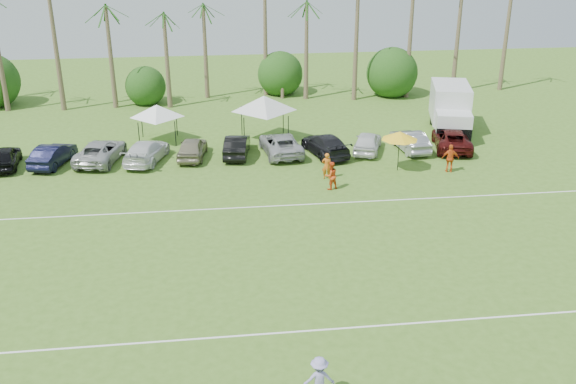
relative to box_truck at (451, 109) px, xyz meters
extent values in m
plane|color=#436B20|center=(-17.19, -26.05, -1.86)|extent=(120.00, 120.00, 0.00)
cube|color=white|center=(-17.19, -24.05, -1.86)|extent=(80.00, 0.10, 0.01)
cube|color=white|center=(-17.19, -12.05, -1.86)|extent=(80.00, 0.10, 0.01)
cone|color=brown|center=(-34.19, 11.95, 2.64)|extent=(0.44, 0.44, 9.00)
cone|color=brown|center=(-29.19, 11.95, 3.14)|extent=(0.44, 0.44, 10.00)
cone|color=brown|center=(-25.19, 11.95, 3.64)|extent=(0.44, 0.44, 11.00)
cone|color=brown|center=(-21.19, 11.95, 2.14)|extent=(0.44, 0.44, 8.00)
cone|color=brown|center=(-17.19, 11.95, 2.64)|extent=(0.44, 0.44, 9.00)
cone|color=brown|center=(-13.19, 11.95, 3.14)|extent=(0.44, 0.44, 10.00)
cone|color=brown|center=(-9.19, 11.95, 3.64)|extent=(0.44, 0.44, 11.00)
cone|color=brown|center=(-4.19, 11.95, 2.14)|extent=(0.44, 0.44, 8.00)
cone|color=brown|center=(0.81, 11.95, 2.64)|extent=(0.44, 0.44, 9.00)
cone|color=brown|center=(5.81, 11.95, 3.14)|extent=(0.44, 0.44, 10.00)
cone|color=brown|center=(9.81, 11.95, 3.64)|extent=(0.44, 0.44, 11.00)
cylinder|color=brown|center=(-23.19, 12.95, -1.16)|extent=(0.30, 0.30, 1.40)
sphere|color=#194212|center=(-23.19, 12.95, -0.06)|extent=(4.00, 4.00, 4.00)
cylinder|color=brown|center=(-11.19, 12.95, -1.16)|extent=(0.30, 0.30, 1.40)
sphere|color=#194212|center=(-11.19, 12.95, -0.06)|extent=(4.00, 4.00, 4.00)
cylinder|color=brown|center=(-1.19, 12.95, -1.16)|extent=(0.30, 0.30, 1.40)
sphere|color=#194212|center=(-1.19, 12.95, -0.06)|extent=(4.00, 4.00, 4.00)
imported|color=#CA6016|center=(-10.80, -8.25, -1.03)|extent=(0.67, 0.51, 1.66)
imported|color=#E54E19|center=(-10.86, -9.96, -1.02)|extent=(1.00, 0.90, 1.69)
imported|color=#D85218|center=(-2.89, -8.06, -0.96)|extent=(1.12, 0.65, 1.80)
cube|color=silver|center=(0.22, 0.82, 0.30)|extent=(3.80, 5.37, 2.64)
cube|color=silver|center=(-0.65, -2.44, -0.75)|extent=(2.84, 2.46, 2.22)
cube|color=black|center=(-0.86, -3.21, -1.07)|extent=(2.43, 0.93, 1.06)
cube|color=#E5590C|center=(1.50, 0.48, -0.17)|extent=(0.46, 1.64, 0.95)
cylinder|color=black|center=(-1.62, -1.97, -1.39)|extent=(0.55, 1.00, 0.95)
cylinder|color=black|center=(0.42, -2.51, -1.39)|extent=(0.55, 1.00, 0.95)
cylinder|color=black|center=(-0.48, 2.31, -1.39)|extent=(0.55, 1.00, 0.95)
cylinder|color=black|center=(1.56, 1.77, -1.39)|extent=(0.55, 1.00, 0.95)
cylinder|color=black|center=(-22.73, -0.71, -0.96)|extent=(0.06, 0.06, 1.81)
cylinder|color=black|center=(-20.22, -0.71, -0.96)|extent=(0.06, 0.06, 1.81)
cylinder|color=black|center=(-22.73, 1.80, -0.96)|extent=(0.06, 0.06, 1.81)
cylinder|color=black|center=(-20.22, 1.80, -0.96)|extent=(0.06, 0.06, 1.81)
pyramid|color=white|center=(-21.47, 0.55, 0.85)|extent=(3.90, 3.90, 0.90)
cylinder|color=black|center=(-15.44, -1.69, -0.76)|extent=(0.06, 0.06, 2.20)
cylinder|color=black|center=(-12.35, -1.69, -0.76)|extent=(0.06, 0.06, 2.20)
cylinder|color=black|center=(-15.44, 1.41, -0.76)|extent=(0.06, 0.06, 2.20)
cylinder|color=black|center=(-12.35, 1.41, -0.76)|extent=(0.06, 0.06, 2.20)
pyramid|color=silver|center=(-13.89, -0.14, 1.43)|extent=(4.75, 4.75, 1.10)
cylinder|color=black|center=(-6.06, -7.38, -0.71)|extent=(0.05, 0.05, 2.31)
cone|color=yellow|center=(-6.06, -7.38, 0.45)|extent=(2.31, 2.31, 0.53)
imported|color=#9990CC|center=(-14.60, -27.87, -1.06)|extent=(1.04, 0.61, 1.60)
imported|color=black|center=(-30.93, -3.74, -1.16)|extent=(2.13, 4.30, 1.41)
imported|color=black|center=(-27.96, -3.68, -1.16)|extent=(2.48, 4.51, 1.41)
imported|color=#A3A3A3|center=(-24.98, -3.38, -1.16)|extent=(3.30, 5.44, 1.41)
imported|color=silver|center=(-22.00, -3.71, -1.16)|extent=(3.19, 5.21, 1.41)
imported|color=gray|center=(-19.02, -3.38, -1.16)|extent=(2.23, 4.33, 1.41)
imported|color=black|center=(-16.05, -3.29, -1.16)|extent=(2.08, 4.45, 1.41)
imported|color=#A1A1A4|center=(-13.07, -3.31, -1.16)|extent=(2.86, 5.29, 1.41)
imported|color=black|center=(-10.09, -3.79, -1.16)|extent=(3.13, 5.20, 1.41)
imported|color=silver|center=(-7.11, -3.56, -1.16)|extent=(3.01, 4.46, 1.41)
imported|color=gray|center=(-4.13, -3.62, -1.16)|extent=(1.87, 4.40, 1.41)
imported|color=#440E0D|center=(-1.16, -3.68, -1.16)|extent=(3.38, 5.46, 1.41)
camera|label=1|loc=(-17.67, -44.44, 12.44)|focal=40.00mm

